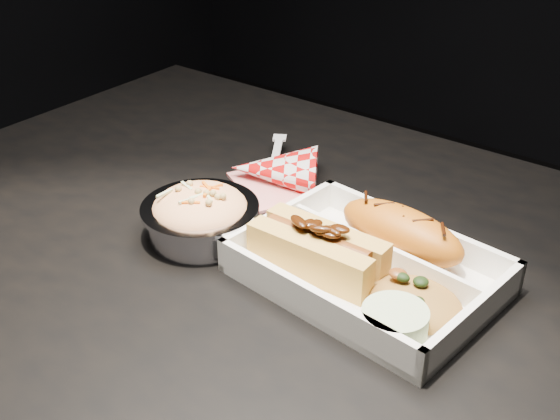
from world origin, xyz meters
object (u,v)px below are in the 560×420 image
object	(u,v)px
food_tray	(368,272)
dining_table	(317,349)
fried_pastry	(401,232)
hotdog	(318,247)
foil_coleslaw_cup	(200,214)
napkin_fork	(274,170)

from	to	relation	value
food_tray	dining_table	bearing A→B (deg)	-134.18
fried_pastry	hotdog	xyz separation A→B (m)	(-0.05, -0.08, -0.00)
hotdog	food_tray	bearing A→B (deg)	24.41
fried_pastry	food_tray	bearing A→B (deg)	-95.86
dining_table	food_tray	distance (m)	0.11
hotdog	foil_coleslaw_cup	bearing A→B (deg)	-172.94
hotdog	napkin_fork	xyz separation A→B (m)	(-0.16, 0.13, -0.02)
fried_pastry	foil_coleslaw_cup	world-z (taller)	foil_coleslaw_cup
dining_table	napkin_fork	bearing A→B (deg)	139.93
hotdog	napkin_fork	world-z (taller)	napkin_fork
food_tray	napkin_fork	bearing A→B (deg)	157.53
food_tray	fried_pastry	world-z (taller)	fried_pastry
hotdog	napkin_fork	distance (m)	0.21
dining_table	foil_coleslaw_cup	distance (m)	0.20
food_tray	foil_coleslaw_cup	distance (m)	0.20
dining_table	foil_coleslaw_cup	size ratio (longest dim) A/B	9.15
foil_coleslaw_cup	napkin_fork	xyz separation A→B (m)	(-0.02, 0.15, -0.01)
dining_table	fried_pastry	world-z (taller)	fried_pastry
dining_table	food_tray	bearing A→B (deg)	39.96
hotdog	dining_table	bearing A→B (deg)	-44.28
fried_pastry	hotdog	distance (m)	0.09
foil_coleslaw_cup	fried_pastry	bearing A→B (deg)	25.93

